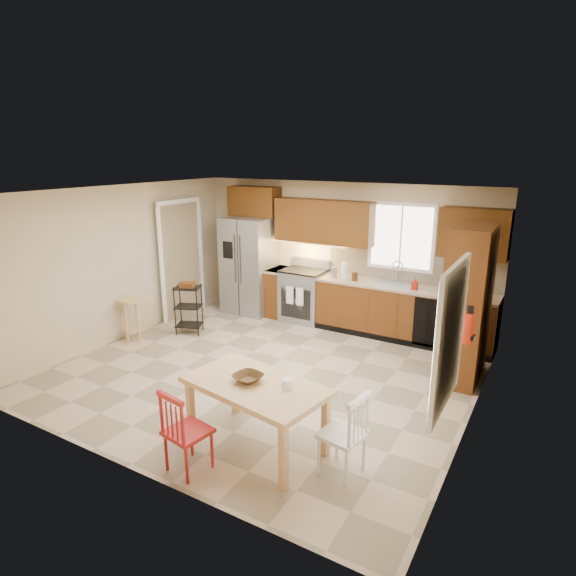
% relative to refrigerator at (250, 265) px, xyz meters
% --- Properties ---
extents(floor, '(5.50, 5.50, 0.00)m').
position_rel_refrigerator_xyz_m(floor, '(1.70, -2.12, -0.91)').
color(floor, tan).
rests_on(floor, ground).
extents(ceiling, '(5.50, 5.00, 0.02)m').
position_rel_refrigerator_xyz_m(ceiling, '(1.70, -2.12, 1.59)').
color(ceiling, silver).
rests_on(ceiling, ground).
extents(wall_back, '(5.50, 0.02, 2.50)m').
position_rel_refrigerator_xyz_m(wall_back, '(1.70, 0.38, 0.34)').
color(wall_back, '#CCB793').
rests_on(wall_back, ground).
extents(wall_front, '(5.50, 0.02, 2.50)m').
position_rel_refrigerator_xyz_m(wall_front, '(1.70, -4.62, 0.34)').
color(wall_front, '#CCB793').
rests_on(wall_front, ground).
extents(wall_left, '(0.02, 5.00, 2.50)m').
position_rel_refrigerator_xyz_m(wall_left, '(-1.05, -2.12, 0.34)').
color(wall_left, '#CCB793').
rests_on(wall_left, ground).
extents(wall_right, '(0.02, 5.00, 2.50)m').
position_rel_refrigerator_xyz_m(wall_right, '(4.45, -2.12, 0.34)').
color(wall_right, '#CCB793').
rests_on(wall_right, ground).
extents(refrigerator, '(0.92, 0.75, 1.82)m').
position_rel_refrigerator_xyz_m(refrigerator, '(0.00, 0.00, 0.00)').
color(refrigerator, gray).
rests_on(refrigerator, floor).
extents(range_stove, '(0.76, 0.63, 0.92)m').
position_rel_refrigerator_xyz_m(range_stove, '(1.15, 0.06, -0.45)').
color(range_stove, gray).
rests_on(range_stove, floor).
extents(base_cabinet_narrow, '(0.30, 0.60, 0.90)m').
position_rel_refrigerator_xyz_m(base_cabinet_narrow, '(0.60, 0.08, -0.46)').
color(base_cabinet_narrow, '#643112').
rests_on(base_cabinet_narrow, floor).
extents(base_cabinet_run, '(2.92, 0.60, 0.90)m').
position_rel_refrigerator_xyz_m(base_cabinet_run, '(2.99, 0.08, -0.46)').
color(base_cabinet_run, '#643112').
rests_on(base_cabinet_run, floor).
extents(dishwasher, '(0.60, 0.02, 0.78)m').
position_rel_refrigerator_xyz_m(dishwasher, '(3.55, -0.22, -0.46)').
color(dishwasher, black).
rests_on(dishwasher, floor).
extents(backsplash, '(2.92, 0.03, 0.55)m').
position_rel_refrigerator_xyz_m(backsplash, '(2.99, 0.36, 0.27)').
color(backsplash, beige).
rests_on(backsplash, wall_back).
extents(upper_over_fridge, '(1.00, 0.35, 0.55)m').
position_rel_refrigerator_xyz_m(upper_over_fridge, '(0.00, 0.20, 1.19)').
color(upper_over_fridge, '#5A330F').
rests_on(upper_over_fridge, wall_back).
extents(upper_left_block, '(1.80, 0.35, 0.75)m').
position_rel_refrigerator_xyz_m(upper_left_block, '(1.45, 0.20, 0.92)').
color(upper_left_block, '#5A330F').
rests_on(upper_left_block, wall_back).
extents(upper_right_block, '(1.00, 0.35, 0.75)m').
position_rel_refrigerator_xyz_m(upper_right_block, '(3.95, 0.20, 0.92)').
color(upper_right_block, '#5A330F').
rests_on(upper_right_block, wall_back).
extents(window_back, '(1.12, 0.04, 1.12)m').
position_rel_refrigerator_xyz_m(window_back, '(2.80, 0.35, 0.74)').
color(window_back, white).
rests_on(window_back, wall_back).
extents(sink, '(0.62, 0.46, 0.16)m').
position_rel_refrigerator_xyz_m(sink, '(2.80, 0.08, -0.05)').
color(sink, gray).
rests_on(sink, base_cabinet_run).
extents(undercab_glow, '(1.60, 0.30, 0.01)m').
position_rel_refrigerator_xyz_m(undercab_glow, '(1.15, 0.17, 0.52)').
color(undercab_glow, '#FFBF66').
rests_on(undercab_glow, wall_back).
extents(soap_bottle, '(0.09, 0.09, 0.19)m').
position_rel_refrigerator_xyz_m(soap_bottle, '(3.18, -0.02, 0.09)').
color(soap_bottle, '#AD1E0C').
rests_on(soap_bottle, base_cabinet_run).
extents(paper_towel, '(0.12, 0.12, 0.28)m').
position_rel_refrigerator_xyz_m(paper_towel, '(1.95, 0.03, 0.13)').
color(paper_towel, white).
rests_on(paper_towel, base_cabinet_run).
extents(canister_steel, '(0.11, 0.11, 0.18)m').
position_rel_refrigerator_xyz_m(canister_steel, '(1.75, 0.03, 0.08)').
color(canister_steel, gray).
rests_on(canister_steel, base_cabinet_run).
extents(canister_wood, '(0.10, 0.10, 0.14)m').
position_rel_refrigerator_xyz_m(canister_wood, '(2.15, -0.00, 0.06)').
color(canister_wood, '#492D13').
rests_on(canister_wood, base_cabinet_run).
extents(pantry, '(0.50, 0.95, 2.10)m').
position_rel_refrigerator_xyz_m(pantry, '(4.13, -0.93, 0.14)').
color(pantry, '#643112').
rests_on(pantry, floor).
extents(fire_extinguisher, '(0.12, 0.12, 0.36)m').
position_rel_refrigerator_xyz_m(fire_extinguisher, '(4.33, -1.98, 0.19)').
color(fire_extinguisher, '#AD1E0C').
rests_on(fire_extinguisher, wall_right).
extents(window_right, '(0.04, 1.02, 1.32)m').
position_rel_refrigerator_xyz_m(window_right, '(4.38, -3.27, 0.54)').
color(window_right, white).
rests_on(window_right, wall_right).
extents(doorway, '(0.04, 0.95, 2.10)m').
position_rel_refrigerator_xyz_m(doorway, '(-0.97, -0.82, 0.14)').
color(doorway, '#8C7A59').
rests_on(doorway, wall_left).
extents(dining_table, '(1.58, 1.05, 0.71)m').
position_rel_refrigerator_xyz_m(dining_table, '(2.60, -3.67, -0.55)').
color(dining_table, '#DDB36E').
rests_on(dining_table, floor).
extents(chair_red, '(0.46, 0.46, 0.86)m').
position_rel_refrigerator_xyz_m(chair_red, '(2.25, -4.32, -0.48)').
color(chair_red, '#A81C19').
rests_on(chair_red, floor).
extents(chair_white, '(0.46, 0.46, 0.86)m').
position_rel_refrigerator_xyz_m(chair_white, '(3.55, -3.62, -0.48)').
color(chair_white, white).
rests_on(chair_white, floor).
extents(table_bowl, '(0.34, 0.34, 0.07)m').
position_rel_refrigerator_xyz_m(table_bowl, '(2.51, -3.67, -0.19)').
color(table_bowl, '#492D13').
rests_on(table_bowl, dining_table).
extents(table_jar, '(0.12, 0.12, 0.12)m').
position_rel_refrigerator_xyz_m(table_jar, '(2.92, -3.58, -0.16)').
color(table_jar, white).
rests_on(table_jar, dining_table).
extents(bar_stool, '(0.36, 0.36, 0.71)m').
position_rel_refrigerator_xyz_m(bar_stool, '(-0.80, -2.25, -0.56)').
color(bar_stool, '#DDB36E').
rests_on(bar_stool, floor).
extents(utility_cart, '(0.52, 0.47, 0.85)m').
position_rel_refrigerator_xyz_m(utility_cart, '(-0.24, -1.50, -0.49)').
color(utility_cart, black).
rests_on(utility_cart, floor).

